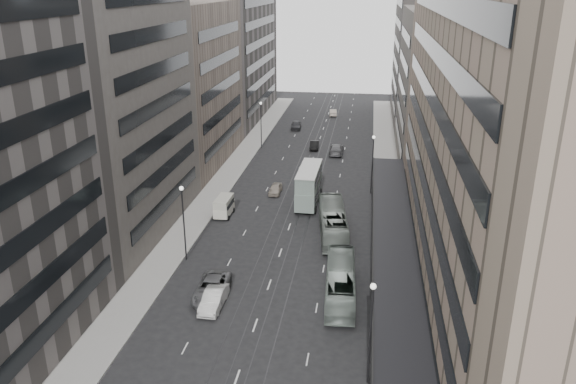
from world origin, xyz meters
The scene contains 25 objects.
ground centered at (0.00, 0.00, 0.00)m, with size 220.00×220.00×0.00m, color black.
sidewalk_right centered at (12.00, 37.50, 0.07)m, with size 4.00×125.00×0.15m, color gray.
sidewalk_left centered at (-12.00, 37.50, 0.07)m, with size 4.00×125.00×0.15m, color gray.
department_store centered at (21.45, 8.00, 14.95)m, with size 19.20×60.00×30.00m.
building_right_mid centered at (21.50, 52.00, 12.00)m, with size 15.00×28.00×24.00m, color #504B45.
building_right_far centered at (21.50, 82.00, 14.00)m, with size 15.00×32.00×28.00m, color #635D59.
building_left_b centered at (-21.50, 19.00, 17.00)m, with size 15.00×26.00×34.00m, color #504B45.
building_left_c centered at (-21.50, 46.00, 12.50)m, with size 15.00×28.00×25.00m, color #7B6C5F.
building_left_d centered at (-21.50, 79.00, 14.00)m, with size 15.00×38.00×28.00m, color #635D59.
lamp_right_near centered at (9.70, -5.00, 5.20)m, with size 0.44×0.44×8.32m.
lamp_right_far centered at (9.70, 35.00, 5.20)m, with size 0.44×0.44×8.32m.
lamp_left_near centered at (-9.70, 12.00, 5.20)m, with size 0.44×0.44×8.32m.
lamp_left_far centered at (-9.70, 55.00, 5.20)m, with size 0.44×0.44×8.32m.
bus_near centered at (6.99, 6.74, 1.56)m, with size 2.62×11.18×3.12m, color gray.
bus_far centered at (5.35, 20.37, 1.69)m, with size 2.85×12.16×3.39m, color gray.
double_decker centered at (1.50, 29.79, 2.69)m, with size 2.97×9.18×4.99m.
panel_van centered at (-8.63, 24.15, 1.36)m, with size 2.00×3.96×2.47m.
sedan_1 centered at (-4.30, 3.35, 0.81)m, with size 1.71×4.91×1.62m, color silver.
sedan_2 centered at (-4.95, 5.09, 0.85)m, with size 2.82×6.12×1.70m, color #5D5E60.
sedan_4 centered at (-3.54, 33.02, 0.67)m, with size 1.58×3.93×1.34m, color gray.
sedan_5 centered at (-0.36, 55.90, 0.70)m, with size 1.47×4.22×1.39m, color black.
sedan_6 centered at (-0.20, 44.19, 0.69)m, with size 2.29×4.96×1.38m, color #B9B9B4.
sedan_7 centered at (3.67, 53.53, 0.85)m, with size 2.37×5.82×1.69m, color #5A595C.
sedan_8 centered at (-5.42, 69.73, 0.80)m, with size 1.89×4.70×1.60m, color #2A2A2D.
sedan_9 centered at (1.11, 82.92, 0.70)m, with size 1.48×4.25×1.40m, color #BFAF9E.
Camera 1 is at (8.72, -39.45, 27.85)m, focal length 35.00 mm.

